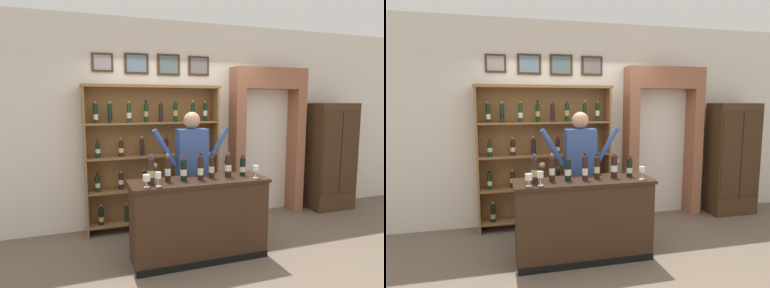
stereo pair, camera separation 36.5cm
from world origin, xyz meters
The scene contains 17 objects.
ground_plane centered at (0.00, 0.00, -0.01)m, with size 14.00×14.00×0.02m, color #6B5B4C.
back_wall centered at (0.00, 1.40, 1.54)m, with size 12.00×0.19×3.07m.
wine_shelf centered at (-0.41, 1.17, 1.12)m, with size 1.99×0.32×2.11m.
archway_doorway centered at (1.51, 1.27, 1.37)m, with size 1.28×0.45×2.42m.
side_cabinet centered at (2.71, 1.02, 0.93)m, with size 0.77×0.43×1.85m.
tasting_counter centered at (-0.13, 0.00, 0.48)m, with size 1.64×0.54×0.96m.
shopkeeper centered at (-0.03, 0.52, 1.08)m, with size 1.10×0.22×1.74m.
tasting_bottle_super_tuscan centered at (-0.70, -0.01, 1.12)m, with size 0.08×0.08×0.33m.
tasting_bottle_rosso centered at (-0.50, 0.03, 1.11)m, with size 0.07×0.07×0.32m.
tasting_bottle_grappa centered at (-0.31, 0.01, 1.10)m, with size 0.08×0.08×0.28m.
tasting_bottle_brunello centered at (-0.11, -0.02, 1.11)m, with size 0.07×0.07×0.32m.
tasting_bottle_vin_santo centered at (0.05, 0.03, 1.10)m, with size 0.07×0.07×0.30m.
tasting_bottle_prosecco centered at (0.26, 0.02, 1.11)m, with size 0.08×0.08×0.30m.
tasting_bottle_bianco centered at (0.46, 0.03, 1.09)m, with size 0.07×0.07×0.26m.
wine_glass_center centered at (0.55, -0.15, 1.08)m, with size 0.07×0.07×0.15m.
wine_glass_spare centered at (-0.78, -0.16, 1.07)m, with size 0.08×0.08×0.14m.
wine_glass_left centered at (-0.65, -0.16, 1.08)m, with size 0.07×0.07×0.16m.
Camera 2 is at (-1.09, -3.69, 1.88)m, focal length 31.02 mm.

